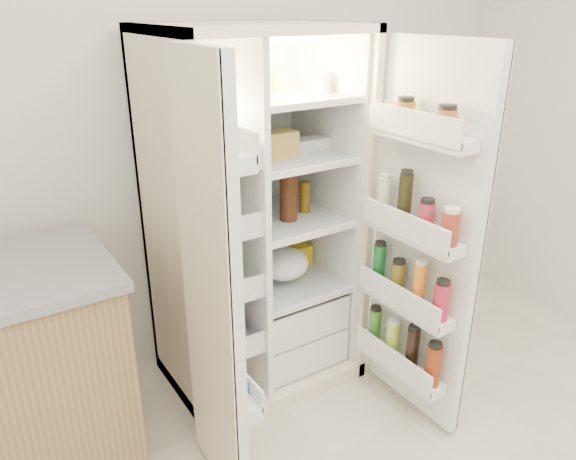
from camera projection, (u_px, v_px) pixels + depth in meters
wall_back at (207, 115)px, 2.79m from camera, size 4.00×0.02×2.70m
refrigerator at (254, 243)px, 2.78m from camera, size 0.92×0.70×1.80m
freezer_door at (213, 294)px, 2.00m from camera, size 0.15×0.40×1.72m
fridge_door at (421, 246)px, 2.43m from camera, size 0.17×0.58×1.72m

